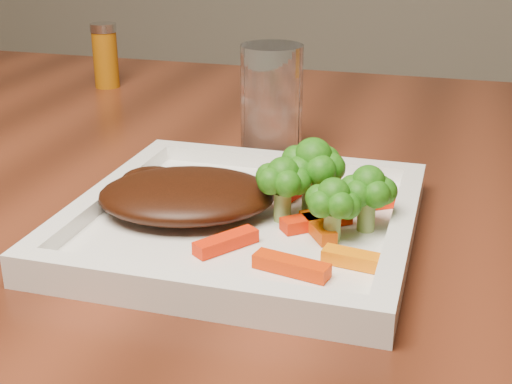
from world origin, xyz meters
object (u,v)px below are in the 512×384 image
(plate, at_px, (244,226))
(steak, at_px, (187,195))
(drinking_glass, at_px, (272,104))
(spice_shaker, at_px, (105,56))

(plate, bearing_deg, steak, 178.18)
(plate, distance_m, drinking_glass, 0.19)
(plate, relative_size, steak, 1.84)
(plate, height_order, drinking_glass, drinking_glass)
(plate, relative_size, drinking_glass, 2.25)
(plate, xyz_separation_m, steak, (-0.05, 0.00, 0.02))
(steak, xyz_separation_m, drinking_glass, (0.02, 0.18, 0.03))
(drinking_glass, bearing_deg, spice_shaker, 142.67)
(drinking_glass, bearing_deg, plate, -81.81)
(steak, bearing_deg, drinking_glass, 82.50)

